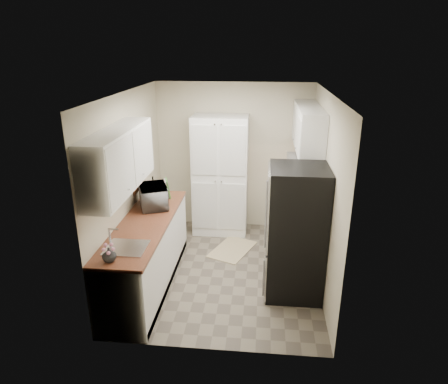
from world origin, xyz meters
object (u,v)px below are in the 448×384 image
object	(u,v)px
pantry_cabinet	(220,176)
electric_range	(293,231)
wine_bottle	(153,186)
toaster_oven	(299,178)
microwave	(154,196)
refrigerator	(296,232)

from	to	relation	value
pantry_cabinet	electric_range	xyz separation A→B (m)	(1.17, -0.93, -0.52)
wine_bottle	toaster_oven	bearing A→B (deg)	16.26
pantry_cabinet	microwave	bearing A→B (deg)	-123.35
electric_range	toaster_oven	distance (m)	1.00
electric_range	refrigerator	xyz separation A→B (m)	(-0.03, -0.80, 0.37)
microwave	wine_bottle	size ratio (longest dim) A/B	2.08
refrigerator	toaster_oven	bearing A→B (deg)	84.72
pantry_cabinet	toaster_oven	bearing A→B (deg)	-4.46
wine_bottle	toaster_oven	xyz separation A→B (m)	(2.23, 0.65, -0.01)
pantry_cabinet	microwave	xyz separation A→B (m)	(-0.80, -1.22, 0.07)
refrigerator	toaster_oven	size ratio (longest dim) A/B	4.27
microwave	toaster_oven	world-z (taller)	microwave
pantry_cabinet	refrigerator	distance (m)	2.07
refrigerator	wine_bottle	xyz separation A→B (m)	(-2.08, 0.97, 0.20)
refrigerator	toaster_oven	xyz separation A→B (m)	(0.15, 1.62, 0.19)
wine_bottle	toaster_oven	size ratio (longest dim) A/B	0.65
pantry_cabinet	electric_range	bearing A→B (deg)	-38.22
electric_range	microwave	distance (m)	2.09
pantry_cabinet	electric_range	world-z (taller)	pantry_cabinet
refrigerator	microwave	size ratio (longest dim) A/B	3.15
wine_bottle	microwave	bearing A→B (deg)	-73.79
pantry_cabinet	microwave	distance (m)	1.46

